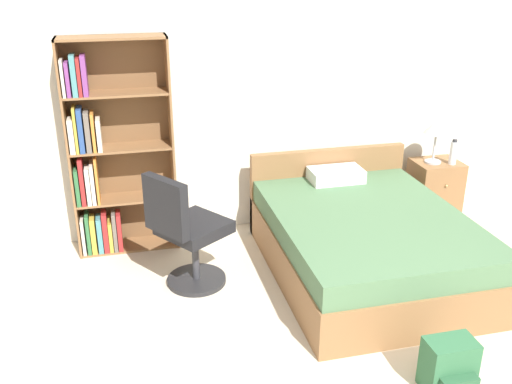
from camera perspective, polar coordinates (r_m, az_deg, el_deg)
wall_back at (r=5.58m, az=2.93°, el=9.51°), size 9.00×0.06×2.60m
bookshelf at (r=5.23m, az=-14.59°, el=3.41°), size 0.91×0.30×1.95m
bed at (r=5.01m, az=10.73°, el=-4.75°), size 1.56×2.05×0.82m
office_chair at (r=4.62m, az=-7.00°, el=-4.08°), size 0.72×0.70×1.01m
nightstand at (r=6.20m, az=17.39°, el=0.23°), size 0.47×0.42×0.62m
table_lamp at (r=5.95m, az=17.63°, el=6.06°), size 0.26×0.26×0.45m
water_bottle at (r=6.04m, az=19.13°, el=3.75°), size 0.07×0.07×0.26m
backpack_green at (r=3.93m, az=18.78°, el=-16.26°), size 0.32×0.27×0.36m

